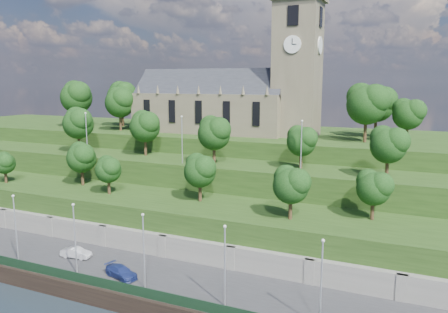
% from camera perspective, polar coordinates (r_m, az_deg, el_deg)
% --- Properties ---
extents(ground, '(320.00, 320.00, 0.00)m').
position_cam_1_polar(ground, '(56.80, -18.72, -17.38)').
color(ground, black).
rests_on(ground, ground).
extents(promenade, '(160.00, 12.00, 2.00)m').
position_cam_1_polar(promenade, '(60.44, -14.83, -14.42)').
color(promenade, '#2D2D30').
rests_on(promenade, ground).
extents(quay_wall, '(160.00, 0.50, 2.20)m').
position_cam_1_polar(quay_wall, '(56.29, -18.82, -16.40)').
color(quay_wall, black).
rests_on(quay_wall, ground).
extents(fence, '(160.00, 0.10, 1.20)m').
position_cam_1_polar(fence, '(56.09, -18.44, -14.78)').
color(fence, black).
rests_on(fence, promenade).
extents(retaining_wall, '(160.00, 2.10, 5.00)m').
position_cam_1_polar(retaining_wall, '(64.25, -11.52, -11.35)').
color(retaining_wall, slate).
rests_on(retaining_wall, ground).
extents(embankment_lower, '(160.00, 12.00, 8.00)m').
position_cam_1_polar(embankment_lower, '(68.44, -8.63, -8.59)').
color(embankment_lower, '#203B13').
rests_on(embankment_lower, ground).
extents(embankment_upper, '(160.00, 10.00, 12.00)m').
position_cam_1_polar(embankment_upper, '(76.98, -4.29, -4.88)').
color(embankment_upper, '#203B13').
rests_on(embankment_upper, ground).
extents(hilltop, '(160.00, 32.00, 15.00)m').
position_cam_1_polar(hilltop, '(95.24, 1.63, -1.08)').
color(hilltop, '#203B13').
rests_on(hilltop, ground).
extents(church, '(38.60, 12.35, 27.60)m').
position_cam_1_polar(church, '(89.57, 1.17, 7.91)').
color(church, brown).
rests_on(church, hilltop).
extents(trees_lower, '(64.87, 8.80, 7.38)m').
position_cam_1_polar(trees_lower, '(65.02, -6.56, -1.69)').
color(trees_lower, '#342314').
rests_on(trees_lower, embankment_lower).
extents(trees_upper, '(61.53, 8.47, 8.70)m').
position_cam_1_polar(trees_upper, '(74.06, -4.43, 3.55)').
color(trees_upper, '#342314').
rests_on(trees_upper, embankment_upper).
extents(trees_hilltop, '(77.14, 16.39, 10.72)m').
position_cam_1_polar(trees_hilltop, '(90.37, -2.37, 7.46)').
color(trees_hilltop, '#342314').
rests_on(trees_hilltop, hilltop).
extents(lamp_posts_promenade, '(60.36, 0.36, 8.97)m').
position_cam_1_polar(lamp_posts_promenade, '(57.01, -18.91, -9.53)').
color(lamp_posts_promenade, '#B2B2B7').
rests_on(lamp_posts_promenade, promenade).
extents(lamp_posts_upper, '(40.36, 0.36, 7.93)m').
position_cam_1_polar(lamp_posts_upper, '(72.40, -5.51, 2.70)').
color(lamp_posts_upper, '#B2B2B7').
rests_on(lamp_posts_upper, embankment_upper).
extents(car_middle, '(4.32, 1.98, 1.37)m').
position_cam_1_polar(car_middle, '(63.36, -18.75, -11.81)').
color(car_middle, '#9F9FA3').
rests_on(car_middle, promenade).
extents(car_right, '(5.11, 3.26, 1.38)m').
position_cam_1_polar(car_right, '(56.03, -13.29, -14.45)').
color(car_right, navy).
rests_on(car_right, promenade).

